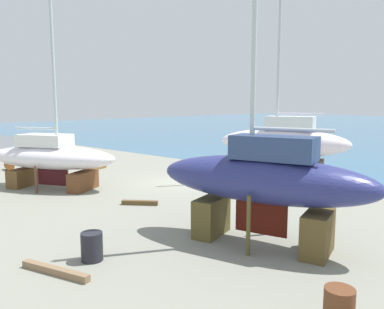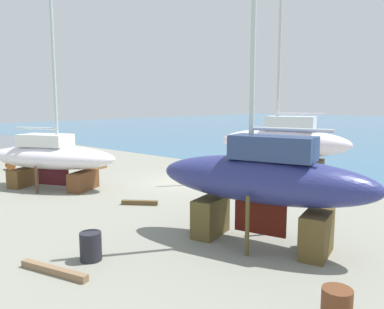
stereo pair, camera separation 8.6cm
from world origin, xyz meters
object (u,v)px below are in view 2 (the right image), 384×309
at_px(sailboat_small_center, 262,181).
at_px(barrel_blue_faded, 10,166).
at_px(sailboat_far_slipway, 284,143).
at_px(sailboat_mid_port, 52,157).
at_px(barrel_tar_black, 336,309).
at_px(worker, 285,154).
at_px(barrel_rust_mid, 91,246).

distance_m(sailboat_small_center, barrel_blue_faded, 19.24).
bearing_deg(sailboat_far_slipway, sailboat_small_center, 99.19).
height_order(sailboat_small_center, sailboat_mid_port, sailboat_small_center).
distance_m(barrel_tar_black, barrel_blue_faded, 22.84).
bearing_deg(barrel_tar_black, sailboat_mid_port, 170.92).
distance_m(sailboat_small_center, barrel_tar_black, 4.74).
relative_size(sailboat_small_center, barrel_tar_black, 13.79).
bearing_deg(barrel_tar_black, barrel_blue_faded, 171.79).
relative_size(worker, barrel_rust_mid, 2.12).
distance_m(sailboat_far_slipway, worker, 5.00).
bearing_deg(barrel_blue_faded, barrel_rust_mid, -15.63).
height_order(worker, barrel_tar_black, worker).
bearing_deg(sailboat_small_center, sailboat_far_slipway, -76.95).
height_order(worker, barrel_blue_faded, worker).
xyz_separation_m(barrel_tar_black, barrel_rust_mid, (-6.28, -1.31, -0.02)).
bearing_deg(sailboat_far_slipway, sailboat_mid_port, 34.36).
xyz_separation_m(worker, barrel_blue_faded, (-12.76, -12.95, -0.60)).
distance_m(barrel_rust_mid, barrel_blue_faded, 16.95).
height_order(sailboat_far_slipway, worker, sailboat_far_slipway).
bearing_deg(worker, barrel_rust_mid, 128.50).
bearing_deg(sailboat_far_slipway, barrel_tar_black, 107.02).
height_order(sailboat_mid_port, barrel_blue_faded, sailboat_mid_port).
height_order(worker, barrel_rust_mid, worker).
xyz_separation_m(sailboat_far_slipway, barrel_blue_faded, (-14.94, -8.64, -1.85)).
height_order(barrel_tar_black, barrel_rust_mid, barrel_tar_black).
bearing_deg(barrel_rust_mid, barrel_tar_black, 11.76).
relative_size(sailboat_far_slipway, sailboat_mid_port, 1.28).
height_order(barrel_tar_black, barrel_blue_faded, barrel_tar_black).
distance_m(worker, barrel_rust_mid, 17.89).
relative_size(sailboat_far_slipway, barrel_blue_faded, 16.15).
xyz_separation_m(sailboat_mid_port, barrel_rust_mid, (9.26, -3.79, -1.19)).
xyz_separation_m(worker, barrel_rust_mid, (3.57, -17.52, -0.47)).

